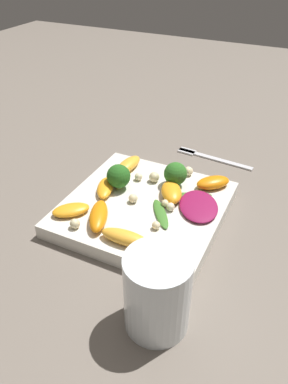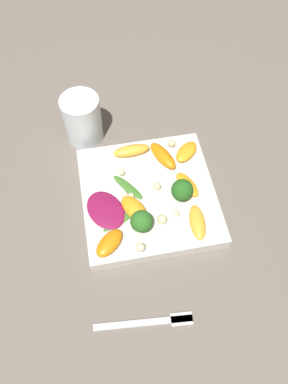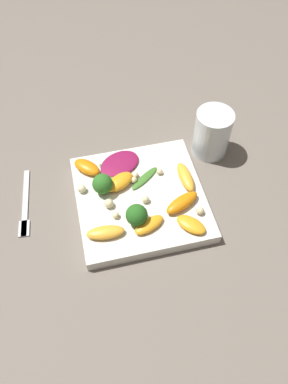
# 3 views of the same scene
# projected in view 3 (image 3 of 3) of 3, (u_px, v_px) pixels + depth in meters

# --- Properties ---
(ground_plane) EXTENTS (2.40, 2.40, 0.00)m
(ground_plane) POSITION_uv_depth(u_px,v_px,m) (140.00, 202.00, 0.76)
(ground_plane) COLOR #6B6056
(plate) EXTENTS (0.25, 0.25, 0.03)m
(plate) POSITION_uv_depth(u_px,v_px,m) (140.00, 198.00, 0.75)
(plate) COLOR silver
(plate) RESTS_ON ground_plane
(drinking_glass) EXTENTS (0.08, 0.08, 0.11)m
(drinking_glass) POSITION_uv_depth(u_px,v_px,m) (212.00, 133.00, 0.80)
(drinking_glass) COLOR white
(drinking_glass) RESTS_ON ground_plane
(fork) EXTENTS (0.03, 0.16, 0.01)m
(fork) POSITION_uv_depth(u_px,v_px,m) (25.00, 209.00, 0.75)
(fork) COLOR silver
(fork) RESTS_ON ground_plane
(radicchio_leaf_0) EXTENTS (0.10, 0.09, 0.01)m
(radicchio_leaf_0) POSITION_uv_depth(u_px,v_px,m) (120.00, 164.00, 0.79)
(radicchio_leaf_0) COLOR maroon
(radicchio_leaf_0) RESTS_ON plate
(orange_segment_0) EXTENTS (0.06, 0.06, 0.01)m
(orange_segment_0) POSITION_uv_depth(u_px,v_px,m) (191.00, 225.00, 0.70)
(orange_segment_0) COLOR orange
(orange_segment_0) RESTS_ON plate
(orange_segment_1) EXTENTS (0.06, 0.07, 0.02)m
(orange_segment_1) POSITION_uv_depth(u_px,v_px,m) (87.00, 167.00, 0.77)
(orange_segment_1) COLOR orange
(orange_segment_1) RESTS_ON plate
(orange_segment_2) EXTENTS (0.07, 0.03, 0.02)m
(orange_segment_2) POSITION_uv_depth(u_px,v_px,m) (105.00, 232.00, 0.68)
(orange_segment_2) COLOR #FCAD33
(orange_segment_2) RESTS_ON plate
(orange_segment_3) EXTENTS (0.08, 0.06, 0.02)m
(orange_segment_3) POSITION_uv_depth(u_px,v_px,m) (182.00, 203.00, 0.72)
(orange_segment_3) COLOR orange
(orange_segment_3) RESTS_ON plate
(orange_segment_4) EXTENTS (0.07, 0.05, 0.01)m
(orange_segment_4) POSITION_uv_depth(u_px,v_px,m) (149.00, 225.00, 0.70)
(orange_segment_4) COLOR orange
(orange_segment_4) RESTS_ON plate
(orange_segment_5) EXTENTS (0.03, 0.08, 0.02)m
(orange_segment_5) POSITION_uv_depth(u_px,v_px,m) (185.00, 177.00, 0.76)
(orange_segment_5) COLOR #FCAD33
(orange_segment_5) RESTS_ON plate
(orange_segment_6) EXTENTS (0.07, 0.06, 0.02)m
(orange_segment_6) POSITION_uv_depth(u_px,v_px,m) (120.00, 182.00, 0.75)
(orange_segment_6) COLOR orange
(orange_segment_6) RESTS_ON plate
(broccoli_floret_0) EXTENTS (0.04, 0.04, 0.04)m
(broccoli_floret_0) POSITION_uv_depth(u_px,v_px,m) (103.00, 184.00, 0.73)
(broccoli_floret_0) COLOR #84AD5B
(broccoli_floret_0) RESTS_ON plate
(broccoli_floret_1) EXTENTS (0.04, 0.04, 0.04)m
(broccoli_floret_1) POSITION_uv_depth(u_px,v_px,m) (137.00, 215.00, 0.69)
(broccoli_floret_1) COLOR #84AD5B
(broccoli_floret_1) RESTS_ON plate
(arugula_sprig_0) EXTENTS (0.05, 0.08, 0.00)m
(arugula_sprig_0) POSITION_uv_depth(u_px,v_px,m) (111.00, 175.00, 0.77)
(arugula_sprig_0) COLOR #3D7528
(arugula_sprig_0) RESTS_ON plate
(arugula_sprig_1) EXTENTS (0.07, 0.06, 0.01)m
(arugula_sprig_1) POSITION_uv_depth(u_px,v_px,m) (145.00, 178.00, 0.77)
(arugula_sprig_1) COLOR #3D7528
(arugula_sprig_1) RESTS_ON plate
(macadamia_nut_0) EXTENTS (0.02, 0.02, 0.02)m
(macadamia_nut_0) POSITION_uv_depth(u_px,v_px,m) (200.00, 211.00, 0.71)
(macadamia_nut_0) COLOR beige
(macadamia_nut_0) RESTS_ON plate
(macadamia_nut_1) EXTENTS (0.02, 0.02, 0.02)m
(macadamia_nut_1) POSITION_uv_depth(u_px,v_px,m) (145.00, 199.00, 0.73)
(macadamia_nut_1) COLOR beige
(macadamia_nut_1) RESTS_ON plate
(macadamia_nut_2) EXTENTS (0.02, 0.02, 0.02)m
(macadamia_nut_2) POSITION_uv_depth(u_px,v_px,m) (109.00, 203.00, 0.72)
(macadamia_nut_2) COLOR beige
(macadamia_nut_2) RESTS_ON plate
(macadamia_nut_3) EXTENTS (0.01, 0.01, 0.01)m
(macadamia_nut_3) POSITION_uv_depth(u_px,v_px,m) (160.00, 172.00, 0.77)
(macadamia_nut_3) COLOR beige
(macadamia_nut_3) RESTS_ON plate
(macadamia_nut_4) EXTENTS (0.01, 0.01, 0.01)m
(macadamia_nut_4) POSITION_uv_depth(u_px,v_px,m) (116.00, 215.00, 0.71)
(macadamia_nut_4) COLOR beige
(macadamia_nut_4) RESTS_ON plate
(macadamia_nut_5) EXTENTS (0.01, 0.01, 0.01)m
(macadamia_nut_5) POSITION_uv_depth(u_px,v_px,m) (134.00, 180.00, 0.76)
(macadamia_nut_5) COLOR beige
(macadamia_nut_5) RESTS_ON plate
(macadamia_nut_6) EXTENTS (0.01, 0.01, 0.01)m
(macadamia_nut_6) POSITION_uv_depth(u_px,v_px,m) (137.00, 175.00, 0.77)
(macadamia_nut_6) COLOR beige
(macadamia_nut_6) RESTS_ON plate
(macadamia_nut_7) EXTENTS (0.02, 0.02, 0.02)m
(macadamia_nut_7) POSITION_uv_depth(u_px,v_px,m) (82.00, 189.00, 0.74)
(macadamia_nut_7) COLOR beige
(macadamia_nut_7) RESTS_ON plate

